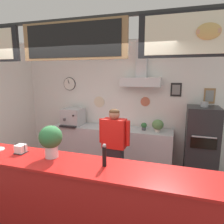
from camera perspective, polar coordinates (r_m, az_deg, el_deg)
back_wall_assembly at (r=4.86m, az=2.60°, el=3.66°), size 5.19×2.55×2.93m
service_counter at (r=2.91m, az=-12.75°, el=-23.20°), size 4.06×0.61×1.09m
back_prep_counter at (r=4.95m, az=-0.19°, el=-9.55°), size 2.82×0.58×0.91m
pizza_oven at (r=4.52m, az=23.64°, el=-8.22°), size 0.61×0.66×1.62m
shop_worker at (r=3.66m, az=0.63°, el=-10.36°), size 0.56×0.24×1.57m
espresso_machine at (r=5.12m, az=-10.86°, el=-1.31°), size 0.46×0.55×0.41m
potted_rosemary at (r=4.62m, az=8.92°, el=-3.90°), size 0.13×0.13×0.17m
potted_oregano at (r=4.54m, az=12.69°, el=-3.59°), size 0.25×0.25×0.27m
napkin_holder at (r=3.09m, az=-24.18°, el=-9.46°), size 0.15×0.14×0.13m
basil_vase at (r=2.74m, az=-16.75°, el=-7.46°), size 0.29×0.29×0.42m
pepper_grinder at (r=2.42m, az=-2.16°, el=-11.96°), size 0.05×0.05×0.27m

